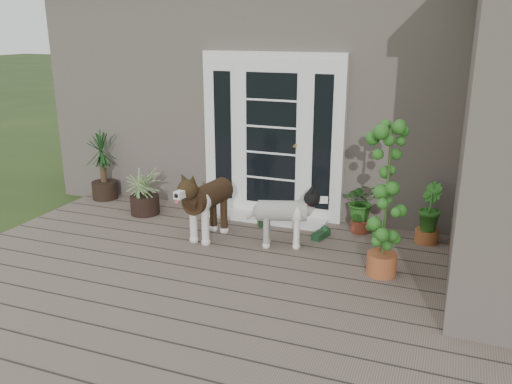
% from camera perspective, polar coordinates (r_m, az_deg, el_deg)
% --- Properties ---
extents(deck, '(6.20, 4.60, 0.12)m').
position_cam_1_polar(deck, '(5.30, -4.26, -10.85)').
color(deck, '#6B5B4C').
rests_on(deck, ground).
extents(house_main, '(7.40, 4.00, 3.10)m').
position_cam_1_polar(house_main, '(8.76, 7.50, 10.58)').
color(house_main, '#665E54').
rests_on(house_main, ground).
extents(door_unit, '(1.90, 0.14, 2.15)m').
position_cam_1_polar(door_unit, '(6.92, 1.73, 5.97)').
color(door_unit, white).
rests_on(door_unit, deck).
extents(door_step, '(1.60, 0.40, 0.05)m').
position_cam_1_polar(door_step, '(7.02, 1.12, -2.76)').
color(door_step, white).
rests_on(door_step, deck).
extents(brindle_dog, '(0.51, 0.97, 0.77)m').
position_cam_1_polar(brindle_dog, '(6.33, -5.13, -1.65)').
color(brindle_dog, '#3A2615').
rests_on(brindle_dog, deck).
extents(white_dog, '(0.82, 0.53, 0.63)m').
position_cam_1_polar(white_dog, '(6.09, 2.83, -3.07)').
color(white_dog, silver).
rests_on(white_dog, deck).
extents(spider_plant, '(0.75, 0.75, 0.70)m').
position_cam_1_polar(spider_plant, '(7.30, -11.99, 0.30)').
color(spider_plant, '#8AA565').
rests_on(spider_plant, deck).
extents(yucca, '(0.89, 0.89, 1.01)m').
position_cam_1_polar(yucca, '(8.06, -16.19, 2.77)').
color(yucca, black).
rests_on(yucca, deck).
extents(herb_a, '(0.56, 0.56, 0.56)m').
position_cam_1_polar(herb_a, '(6.65, 11.27, -1.96)').
color(herb_a, '#1B5F21').
rests_on(herb_a, deck).
extents(herb_b, '(0.43, 0.43, 0.51)m').
position_cam_1_polar(herb_b, '(6.53, 18.03, -3.07)').
color(herb_b, '#1B6120').
rests_on(herb_b, deck).
extents(herb_c, '(0.44, 0.44, 0.60)m').
position_cam_1_polar(herb_c, '(6.31, 21.65, -3.74)').
color(herb_c, '#1F651D').
rests_on(herb_c, deck).
extents(sapling, '(0.62, 0.62, 1.63)m').
position_cam_1_polar(sapling, '(5.38, 13.89, -0.75)').
color(sapling, '#19581C').
rests_on(sapling, deck).
extents(clog_left, '(0.30, 0.37, 0.10)m').
position_cam_1_polar(clog_left, '(6.86, 0.59, -3.04)').
color(clog_left, black).
rests_on(clog_left, deck).
extents(clog_right, '(0.24, 0.36, 0.10)m').
position_cam_1_polar(clog_right, '(6.46, 7.01, -4.50)').
color(clog_right, '#16371D').
rests_on(clog_right, deck).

